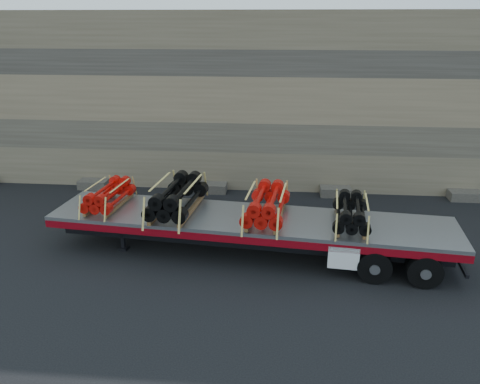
{
  "coord_description": "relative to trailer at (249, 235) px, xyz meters",
  "views": [
    {
      "loc": [
        -0.22,
        -13.18,
        6.62
      ],
      "look_at": [
        -1.48,
        0.73,
        1.49
      ],
      "focal_mm": 35.0,
      "sensor_mm": 36.0,
      "label": 1
    }
  ],
  "objects": [
    {
      "name": "ground",
      "position": [
        1.09,
        0.55,
        -0.59
      ],
      "size": [
        120.0,
        120.0,
        0.0
      ],
      "primitive_type": "plane",
      "color": "black",
      "rests_on": "ground"
    },
    {
      "name": "trailer",
      "position": [
        0.0,
        0.0,
        0.0
      ],
      "size": [
        12.04,
        3.45,
        1.19
      ],
      "primitive_type": null,
      "rotation": [
        0.0,
        0.0,
        -0.1
      ],
      "color": "#999CA0",
      "rests_on": "ground"
    },
    {
      "name": "bundle_midrear",
      "position": [
        0.5,
        -0.05,
        1.0
      ],
      "size": [
        1.38,
        2.41,
        0.82
      ],
      "primitive_type": null,
      "rotation": [
        0.0,
        0.0,
        -0.1
      ],
      "color": "red",
      "rests_on": "trailer"
    },
    {
      "name": "bundle_midfront",
      "position": [
        -2.19,
        0.22,
        1.04
      ],
      "size": [
        1.51,
        2.64,
        0.9
      ],
      "primitive_type": null,
      "rotation": [
        0.0,
        0.0,
        -0.1
      ],
      "color": "black",
      "rests_on": "trailer"
    },
    {
      "name": "bundle_front",
      "position": [
        -4.39,
        0.44,
        0.94
      ],
      "size": [
        1.16,
        2.03,
        0.69
      ],
      "primitive_type": null,
      "rotation": [
        0.0,
        0.0,
        -0.1
      ],
      "color": "red",
      "rests_on": "trailer"
    },
    {
      "name": "bundle_rear",
      "position": [
        2.88,
        -0.29,
        0.95
      ],
      "size": [
        1.18,
        2.07,
        0.7
      ],
      "primitive_type": null,
      "rotation": [
        0.0,
        0.0,
        -0.1
      ],
      "color": "black",
      "rests_on": "trailer"
    },
    {
      "name": "rock_wall",
      "position": [
        1.09,
        7.05,
        2.91
      ],
      "size": [
        44.0,
        3.0,
        7.0
      ],
      "primitive_type": "cube",
      "color": "#7A6B54",
      "rests_on": "ground"
    }
  ]
}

